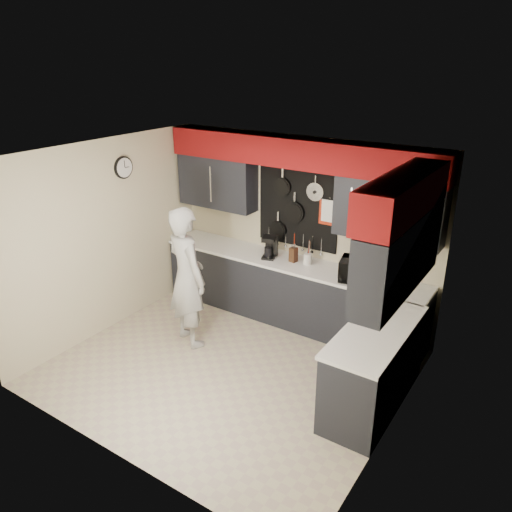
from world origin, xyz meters
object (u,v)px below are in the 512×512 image
Objects in this scene: utensil_crock at (308,259)px; microwave at (361,271)px; knife_block at (293,255)px; coffee_maker at (270,246)px; person at (187,277)px.

microwave is at bearing -8.64° from utensil_crock.
knife_block is 0.21m from utensil_crock.
coffee_maker reaches higher than microwave.
person is (-1.07, -1.27, -0.06)m from utensil_crock.
utensil_crock is (0.21, 0.03, -0.03)m from knife_block.
utensil_crock is at bearing -109.85° from person.
person is (-0.86, -1.24, -0.09)m from knife_block.
coffee_maker is (-1.37, 0.04, 0.02)m from microwave.
knife_block is at bearing 161.78° from microwave.
person is (-0.51, -1.18, -0.15)m from coffee_maker.
microwave is 2.55× the size of knife_block.
knife_block is (-1.02, 0.09, -0.04)m from microwave.
knife_block is 0.11× the size of person.
coffee_maker is 1.30m from person.
coffee_maker is at bearing 165.21° from microwave.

